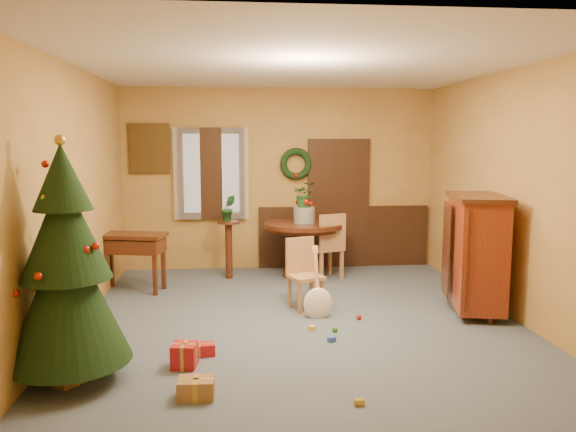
{
  "coord_description": "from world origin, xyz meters",
  "views": [
    {
      "loc": [
        -0.73,
        -6.29,
        2.07
      ],
      "look_at": [
        -0.09,
        0.4,
        1.16
      ],
      "focal_mm": 35.0,
      "sensor_mm": 36.0,
      "label": 1
    }
  ],
  "objects": [
    {
      "name": "room_envelope",
      "position": [
        0.21,
        2.7,
        1.12
      ],
      "size": [
        5.5,
        5.5,
        5.5
      ],
      "color": "#3C4758",
      "rests_on": "ground"
    },
    {
      "name": "dining_table",
      "position": [
        0.31,
        2.08,
        0.58
      ],
      "size": [
        1.21,
        1.21,
        0.83
      ],
      "color": "black",
      "rests_on": "floor"
    },
    {
      "name": "urn",
      "position": [
        0.31,
        2.08,
        0.95
      ],
      "size": [
        0.32,
        0.32,
        0.24
      ],
      "primitive_type": "cylinder",
      "color": "slate",
      "rests_on": "dining_table"
    },
    {
      "name": "centerpiece_plant",
      "position": [
        0.31,
        2.08,
        1.26
      ],
      "size": [
        0.35,
        0.3,
        0.38
      ],
      "primitive_type": "imported",
      "color": "#1E4C23",
      "rests_on": "urn"
    },
    {
      "name": "chair_near",
      "position": [
        0.1,
        0.46,
        0.47
      ],
      "size": [
        0.48,
        0.48,
        0.87
      ],
      "color": "olive",
      "rests_on": "floor"
    },
    {
      "name": "chair_far",
      "position": [
        0.65,
        1.87,
        0.54
      ],
      "size": [
        0.56,
        0.56,
        1.0
      ],
      "color": "olive",
      "rests_on": "floor"
    },
    {
      "name": "guitar",
      "position": [
        0.23,
        0.04,
        0.41
      ],
      "size": [
        0.5,
        0.61,
        0.79
      ],
      "primitive_type": null,
      "rotation": [
        -0.49,
        0.0,
        0.34
      ],
      "color": "white",
      "rests_on": "floor"
    },
    {
      "name": "plant_stand",
      "position": [
        -0.83,
        2.05,
        0.54
      ],
      "size": [
        0.34,
        0.34,
        0.87
      ],
      "color": "black",
      "rests_on": "floor"
    },
    {
      "name": "stand_plant",
      "position": [
        -0.83,
        2.05,
        1.07
      ],
      "size": [
        0.25,
        0.21,
        0.4
      ],
      "primitive_type": "imported",
      "rotation": [
        0.0,
        0.0,
        0.19
      ],
      "color": "#19471E",
      "rests_on": "plant_stand"
    },
    {
      "name": "christmas_tree",
      "position": [
        -2.15,
        -1.51,
        1.01
      ],
      "size": [
        1.03,
        1.03,
        2.12
      ],
      "color": "#382111",
      "rests_on": "floor"
    },
    {
      "name": "writing_desk",
      "position": [
        -2.15,
        1.44,
        0.61
      ],
      "size": [
        0.99,
        0.64,
        0.81
      ],
      "color": "black",
      "rests_on": "floor"
    },
    {
      "name": "sideboard",
      "position": [
        2.15,
        0.08,
        0.77
      ],
      "size": [
        0.81,
        1.21,
        1.43
      ],
      "color": "#571E0A",
      "rests_on": "floor"
    },
    {
      "name": "gift_a",
      "position": [
        -1.06,
        -1.92,
        0.08
      ],
      "size": [
        0.3,
        0.22,
        0.16
      ],
      "color": "brown",
      "rests_on": "floor"
    },
    {
      "name": "gift_b",
      "position": [
        -1.21,
        -1.29,
        0.11
      ],
      "size": [
        0.25,
        0.25,
        0.22
      ],
      "color": "#A6161C",
      "rests_on": "floor"
    },
    {
      "name": "gift_c",
      "position": [
        -2.15,
        -1.55,
        0.07
      ],
      "size": [
        0.32,
        0.33,
        0.15
      ],
      "color": "brown",
      "rests_on": "floor"
    },
    {
      "name": "gift_d",
      "position": [
        -1.11,
        -1.03,
        0.06
      ],
      "size": [
        0.34,
        0.17,
        0.12
      ],
      "color": "#A6161C",
      "rests_on": "floor"
    },
    {
      "name": "toy_a",
      "position": [
        0.25,
        -0.77,
        0.03
      ],
      "size": [
        0.09,
        0.08,
        0.05
      ],
      "primitive_type": "cube",
      "rotation": [
        0.0,
        0.0,
        0.4
      ],
      "color": "#2A4DB7",
      "rests_on": "floor"
    },
    {
      "name": "toy_b",
      "position": [
        0.34,
        -0.48,
        0.03
      ],
      "size": [
        0.06,
        0.06,
        0.06
      ],
      "primitive_type": "sphere",
      "color": "#248425",
      "rests_on": "floor"
    },
    {
      "name": "toy_c",
      "position": [
        0.1,
        -0.4,
        0.03
      ],
      "size": [
        0.09,
        0.09,
        0.05
      ],
      "primitive_type": "cube",
      "rotation": [
        0.0,
        0.0,
        0.94
      ],
      "color": "gold",
      "rests_on": "floor"
    },
    {
      "name": "toy_d",
      "position": [
        0.69,
        -0.09,
        0.03
      ],
      "size": [
        0.06,
        0.06,
        0.06
      ],
      "primitive_type": "sphere",
      "color": "#AB1B0B",
      "rests_on": "floor"
    },
    {
      "name": "toy_e",
      "position": [
        0.23,
        -2.18,
        0.03
      ],
      "size": [
        0.08,
        0.05,
        0.05
      ],
      "primitive_type": "cube",
      "rotation": [
        0.0,
        0.0,
        0.06
      ],
      "color": "gold",
      "rests_on": "floor"
    }
  ]
}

